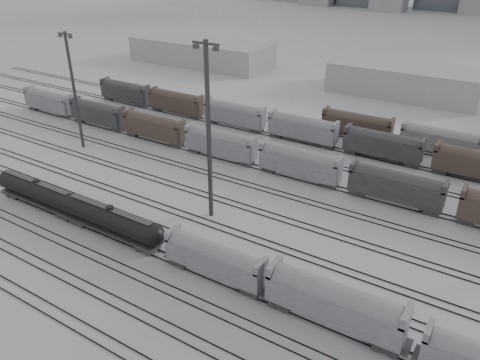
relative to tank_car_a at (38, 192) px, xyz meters
The scene contains 12 objects.
ground 23.13m from the tank_car_a, ahead, with size 900.00×900.00×0.00m, color silver.
tracks 28.39m from the tank_car_a, 35.70° to the left, with size 220.00×71.50×0.16m.
tank_car_a is the anchor object (origin of this frame).
tank_car_b 16.21m from the tank_car_a, ahead, with size 19.03×3.17×4.70m.
hopper_car_a 34.17m from the tank_car_a, ahead, with size 13.79×2.74×4.93m.
hopper_car_b 49.87m from the tank_car_a, ahead, with size 15.52×3.08×5.55m.
light_mast_b 26.40m from the tank_car_a, 123.31° to the left, with size 3.72×0.59×23.24m.
light_mast_c 30.06m from the tank_car_a, 26.13° to the left, with size 4.28×0.68×26.72m.
bg_string_near 43.81m from the tank_car_a, 45.04° to the left, with size 151.00×3.00×5.60m.
bg_string_mid 62.34m from the tank_car_a, 48.93° to the left, with size 151.00×3.00×5.60m.
warehouse_left 101.04m from the tank_car_a, 111.51° to the left, with size 50.00×18.00×8.00m, color gray.
warehouse_mid 99.62m from the tank_car_a, 70.68° to the left, with size 40.00×18.00×8.00m, color gray.
Camera 1 is at (38.89, -37.36, 37.99)m, focal length 35.00 mm.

